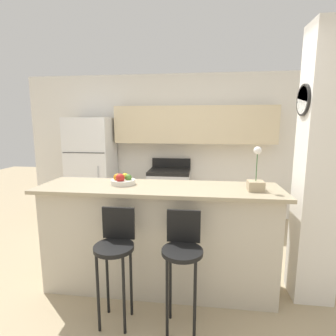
# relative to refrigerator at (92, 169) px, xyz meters

# --- Properties ---
(ground_plane) EXTENTS (14.00, 14.00, 0.00)m
(ground_plane) POSITION_rel_refrigerator_xyz_m (1.50, -1.89, -0.90)
(ground_plane) COLOR tan
(wall_back) EXTENTS (5.60, 0.38, 2.55)m
(wall_back) POSITION_rel_refrigerator_xyz_m (1.61, 0.29, 0.53)
(wall_back) COLOR white
(wall_back) RESTS_ON ground_plane
(pillar_right) EXTENTS (0.38, 0.32, 2.55)m
(pillar_right) POSITION_rel_refrigerator_xyz_m (3.00, -1.85, 0.38)
(pillar_right) COLOR white
(pillar_right) RESTS_ON ground_plane
(counter_bar) EXTENTS (2.39, 0.65, 1.08)m
(counter_bar) POSITION_rel_refrigerator_xyz_m (1.50, -1.89, -0.35)
(counter_bar) COLOR beige
(counter_bar) RESTS_ON ground_plane
(refrigerator) EXTENTS (0.76, 0.64, 1.79)m
(refrigerator) POSITION_rel_refrigerator_xyz_m (0.00, 0.00, 0.00)
(refrigerator) COLOR white
(refrigerator) RESTS_ON ground_plane
(stove_range) EXTENTS (0.70, 0.62, 1.07)m
(stove_range) POSITION_rel_refrigerator_xyz_m (1.38, 0.02, -0.43)
(stove_range) COLOR silver
(stove_range) RESTS_ON ground_plane
(bar_stool_left) EXTENTS (0.33, 0.33, 0.98)m
(bar_stool_left) POSITION_rel_refrigerator_xyz_m (1.22, -2.41, -0.24)
(bar_stool_left) COLOR black
(bar_stool_left) RESTS_ON ground_plane
(bar_stool_right) EXTENTS (0.33, 0.33, 0.98)m
(bar_stool_right) POSITION_rel_refrigerator_xyz_m (1.78, -2.41, -0.24)
(bar_stool_right) COLOR black
(bar_stool_right) RESTS_ON ground_plane
(orchid_vase) EXTENTS (0.14, 0.14, 0.41)m
(orchid_vase) POSITION_rel_refrigerator_xyz_m (2.42, -1.94, 0.28)
(orchid_vase) COLOR tan
(orchid_vase) RESTS_ON counter_bar
(fruit_bowl) EXTENTS (0.25, 0.25, 0.12)m
(fruit_bowl) POSITION_rel_refrigerator_xyz_m (1.13, -1.85, 0.23)
(fruit_bowl) COLOR silver
(fruit_bowl) RESTS_ON counter_bar
(trash_bin) EXTENTS (0.28, 0.28, 0.38)m
(trash_bin) POSITION_rel_refrigerator_xyz_m (0.60, -0.21, -0.71)
(trash_bin) COLOR black
(trash_bin) RESTS_ON ground_plane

